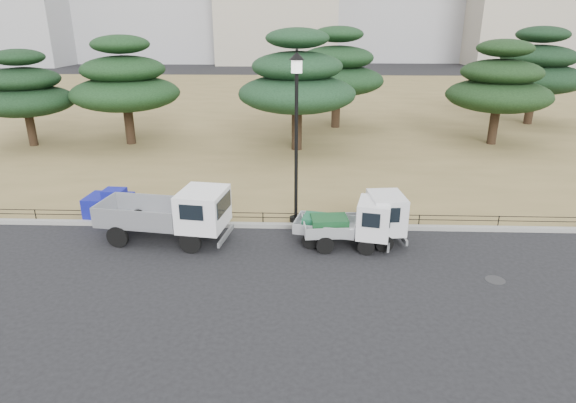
{
  "coord_description": "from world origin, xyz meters",
  "views": [
    {
      "loc": [
        0.62,
        -14.42,
        7.43
      ],
      "look_at": [
        0.0,
        2.0,
        1.3
      ],
      "focal_mm": 30.0,
      "sensor_mm": 36.0,
      "label": 1
    }
  ],
  "objects_px": {
    "street_lamp": "(296,111)",
    "tarp_pile": "(110,204)",
    "truck_kei_front": "(350,222)",
    "truck_large": "(171,212)",
    "truck_kei_rear": "(361,220)"
  },
  "relations": [
    {
      "from": "truck_large",
      "to": "tarp_pile",
      "type": "height_order",
      "value": "truck_large"
    },
    {
      "from": "truck_large",
      "to": "truck_kei_rear",
      "type": "relative_size",
      "value": 1.31
    },
    {
      "from": "street_lamp",
      "to": "tarp_pile",
      "type": "bearing_deg",
      "value": 177.2
    },
    {
      "from": "tarp_pile",
      "to": "truck_large",
      "type": "bearing_deg",
      "value": -33.13
    },
    {
      "from": "truck_large",
      "to": "street_lamp",
      "type": "height_order",
      "value": "street_lamp"
    },
    {
      "from": "truck_kei_front",
      "to": "truck_kei_rear",
      "type": "bearing_deg",
      "value": 28.62
    },
    {
      "from": "tarp_pile",
      "to": "truck_kei_rear",
      "type": "bearing_deg",
      "value": -11.55
    },
    {
      "from": "truck_kei_front",
      "to": "street_lamp",
      "type": "relative_size",
      "value": 0.55
    },
    {
      "from": "tarp_pile",
      "to": "truck_kei_front",
      "type": "bearing_deg",
      "value": -12.69
    },
    {
      "from": "truck_kei_rear",
      "to": "tarp_pile",
      "type": "bearing_deg",
      "value": 162.21
    },
    {
      "from": "street_lamp",
      "to": "tarp_pile",
      "type": "relative_size",
      "value": 3.52
    },
    {
      "from": "truck_large",
      "to": "tarp_pile",
      "type": "relative_size",
      "value": 2.64
    },
    {
      "from": "truck_kei_rear",
      "to": "truck_kei_front",
      "type": "bearing_deg",
      "value": -169.52
    },
    {
      "from": "truck_kei_front",
      "to": "tarp_pile",
      "type": "xyz_separation_m",
      "value": [
        -9.41,
        2.12,
        -0.26
      ]
    },
    {
      "from": "street_lamp",
      "to": "tarp_pile",
      "type": "height_order",
      "value": "street_lamp"
    }
  ]
}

